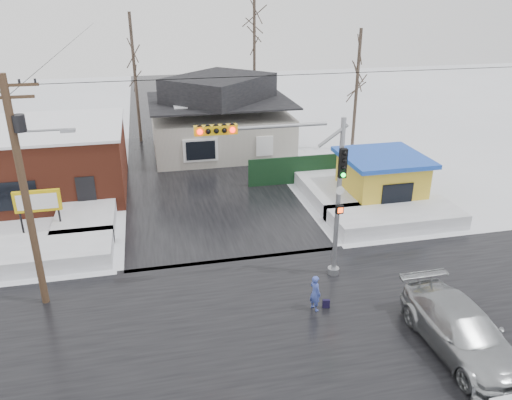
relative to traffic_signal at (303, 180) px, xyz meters
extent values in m
plane|color=white|center=(-2.43, -2.97, -4.54)|extent=(120.00, 120.00, 0.00)
cube|color=black|center=(-2.43, -2.97, -4.53)|extent=(10.00, 120.00, 0.02)
cube|color=black|center=(-2.43, -2.97, -4.53)|extent=(120.00, 10.00, 0.02)
cube|color=white|center=(-11.43, 4.03, -4.14)|extent=(7.00, 3.00, 0.80)
cube|color=white|center=(6.57, 4.03, -4.14)|extent=(7.00, 3.00, 0.80)
cube|color=white|center=(-9.43, 9.03, -4.14)|extent=(3.00, 8.00, 0.80)
cube|color=white|center=(4.57, 9.03, -4.14)|extent=(3.00, 8.00, 0.80)
cylinder|color=gray|center=(1.57, 0.03, -1.04)|extent=(0.20, 0.20, 7.00)
cylinder|color=gray|center=(1.57, 0.03, -4.39)|extent=(0.50, 0.50, 0.30)
cylinder|color=gray|center=(-1.43, 0.03, 2.26)|extent=(4.60, 0.14, 0.14)
cube|color=gold|center=(-3.43, 0.03, 2.26)|extent=(1.60, 0.28, 0.35)
sphere|color=#FF0C0C|center=(-4.03, -0.13, 2.26)|extent=(0.20, 0.20, 0.20)
sphere|color=#FF0C0C|center=(-2.83, -0.13, 2.26)|extent=(0.20, 0.20, 0.20)
cube|color=black|center=(1.57, -0.17, 0.66)|extent=(0.30, 0.22, 1.20)
sphere|color=#0CE533|center=(1.57, -0.31, 0.21)|extent=(0.18, 0.18, 0.18)
cube|color=black|center=(1.57, -0.17, -1.34)|extent=(0.30, 0.20, 0.35)
cylinder|color=#382619|center=(-10.43, 0.53, -0.04)|extent=(0.28, 0.28, 9.00)
cube|color=#382619|center=(-10.43, 0.53, 4.06)|extent=(2.20, 0.10, 0.10)
cube|color=#382619|center=(-10.43, 0.53, 3.66)|extent=(1.80, 0.10, 0.10)
cylinder|color=black|center=(-10.18, 0.53, 2.76)|extent=(0.44, 0.44, 0.60)
cylinder|color=gray|center=(-9.53, 0.53, 2.46)|extent=(1.80, 0.08, 0.08)
cube|color=gray|center=(-8.63, 0.53, 2.41)|extent=(0.50, 0.22, 0.12)
cube|color=maroon|center=(-13.43, 13.03, -2.54)|extent=(12.00, 8.00, 4.00)
cube|color=white|center=(-13.43, 13.03, -0.49)|extent=(12.20, 8.20, 0.15)
cube|color=black|center=(-13.43, 9.01, -3.14)|extent=(3.00, 0.08, 1.60)
cube|color=black|center=(-9.43, 9.01, -3.44)|extent=(1.00, 0.08, 2.20)
cylinder|color=black|center=(-12.33, 6.53, -3.64)|extent=(0.10, 0.10, 1.80)
cylinder|color=black|center=(-10.53, 6.53, -3.64)|extent=(0.10, 0.10, 1.80)
cube|color=gold|center=(-11.43, 6.53, -2.54)|extent=(2.20, 0.18, 1.10)
cube|color=white|center=(-11.43, 6.42, -2.54)|extent=(1.90, 0.02, 0.80)
cube|color=#B3ADA2|center=(-0.43, 19.03, -3.04)|extent=(10.00, 8.00, 3.00)
cube|color=black|center=(-0.43, 19.03, -0.64)|extent=(10.40, 8.40, 0.12)
pyramid|color=black|center=(-0.43, 19.03, 0.32)|extent=(9.00, 7.00, 1.80)
cube|color=maroon|center=(2.77, 20.03, 0.36)|extent=(0.70, 0.70, 1.40)
cube|color=white|center=(-2.43, 14.98, -3.14)|extent=(2.40, 0.12, 1.60)
cube|color=gold|center=(7.07, 7.03, -3.24)|extent=(4.00, 4.00, 2.60)
cube|color=#1850B5|center=(7.07, 7.03, -1.79)|extent=(4.60, 4.60, 0.25)
cube|color=black|center=(7.07, 5.00, -3.24)|extent=(1.80, 0.06, 1.20)
cube|color=black|center=(4.07, 11.03, -3.64)|extent=(8.00, 0.12, 1.80)
cylinder|color=#332821|center=(-6.43, 23.03, 0.46)|extent=(0.24, 0.24, 10.00)
cylinder|color=#332821|center=(3.57, 25.03, 1.46)|extent=(0.24, 0.24, 12.00)
cylinder|color=#332821|center=(9.57, 17.03, -0.04)|extent=(0.24, 0.24, 9.00)
imported|color=#3A4CA3|center=(-0.10, -2.31, -3.79)|extent=(0.53, 0.64, 1.50)
imported|color=#A0A4A7|center=(4.01, -5.67, -3.73)|extent=(2.33, 5.58, 1.61)
cube|color=black|center=(0.38, -2.31, -4.36)|extent=(0.30, 0.17, 0.35)
camera|label=1|loc=(-5.90, -17.69, 7.04)|focal=35.00mm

